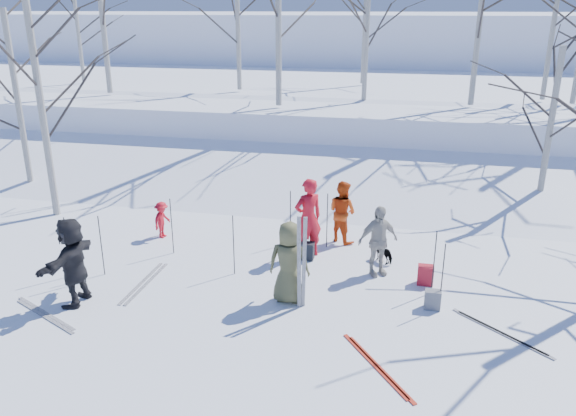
% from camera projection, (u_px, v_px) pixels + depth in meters
% --- Properties ---
extents(ground, '(120.00, 120.00, 0.00)m').
position_uv_depth(ground, '(272.00, 294.00, 11.22)').
color(ground, white).
rests_on(ground, ground).
extents(snow_ramp, '(70.00, 9.49, 4.12)m').
position_uv_depth(snow_ramp, '(326.00, 185.00, 17.61)').
color(snow_ramp, white).
rests_on(snow_ramp, ground).
extents(snow_plateau, '(70.00, 18.00, 2.20)m').
position_uv_depth(snow_plateau, '(358.00, 106.00, 26.52)').
color(snow_plateau, white).
rests_on(snow_plateau, ground).
extents(far_hill, '(90.00, 30.00, 6.00)m').
position_uv_depth(far_hill, '(385.00, 52.00, 45.49)').
color(far_hill, white).
rests_on(far_hill, ground).
extents(skier_olive_center, '(0.81, 0.53, 1.63)m').
position_uv_depth(skier_olive_center, '(289.00, 263.00, 10.69)').
color(skier_olive_center, '#4E4F2F').
rests_on(skier_olive_center, ground).
extents(skier_red_north, '(0.80, 0.76, 1.85)m').
position_uv_depth(skier_red_north, '(308.00, 218.00, 12.65)').
color(skier_red_north, red).
rests_on(skier_red_north, ground).
extents(skier_redor_behind, '(0.94, 0.90, 1.53)m').
position_uv_depth(skier_redor_behind, '(342.00, 212.00, 13.52)').
color(skier_redor_behind, '#D04410').
rests_on(skier_redor_behind, ground).
extents(skier_red_seated, '(0.43, 0.64, 0.92)m').
position_uv_depth(skier_red_seated, '(162.00, 220.00, 13.85)').
color(skier_red_seated, red).
rests_on(skier_red_seated, ground).
extents(skier_cream_east, '(0.97, 0.80, 1.54)m').
position_uv_depth(skier_cream_east, '(378.00, 241.00, 11.80)').
color(skier_cream_east, beige).
rests_on(skier_cream_east, ground).
extents(skier_grey_west, '(0.53, 1.62, 1.74)m').
position_uv_depth(skier_grey_west, '(73.00, 261.00, 10.61)').
color(skier_grey_west, black).
rests_on(skier_grey_west, ground).
extents(dog, '(0.57, 0.53, 0.45)m').
position_uv_depth(dog, '(385.00, 252.00, 12.58)').
color(dog, black).
rests_on(dog, ground).
extents(upright_ski_left, '(0.08, 0.16, 1.90)m').
position_uv_depth(upright_ski_left, '(299.00, 263.00, 10.35)').
color(upright_ski_left, silver).
rests_on(upright_ski_left, ground).
extents(upright_ski_right, '(0.14, 0.23, 1.89)m').
position_uv_depth(upright_ski_right, '(304.00, 263.00, 10.36)').
color(upright_ski_right, silver).
rests_on(upright_ski_right, ground).
extents(ski_pair_a, '(0.22, 1.90, 0.02)m').
position_uv_depth(ski_pair_a, '(144.00, 283.00, 11.64)').
color(ski_pair_a, silver).
rests_on(ski_pair_a, ground).
extents(ski_pair_b, '(1.70, 2.06, 0.02)m').
position_uv_depth(ski_pair_b, '(45.00, 315.00, 10.44)').
color(ski_pair_b, silver).
rests_on(ski_pair_b, ground).
extents(ski_pair_c, '(2.00, 2.09, 0.02)m').
position_uv_depth(ski_pair_c, '(377.00, 366.00, 8.93)').
color(ski_pair_c, red).
rests_on(ski_pair_c, ground).
extents(ski_pair_d, '(2.08, 2.10, 0.02)m').
position_uv_depth(ski_pair_d, '(501.00, 333.00, 9.86)').
color(ski_pair_d, silver).
rests_on(ski_pair_d, ground).
extents(ski_pole_a, '(0.02, 0.02, 1.34)m').
position_uv_depth(ski_pole_a, '(290.00, 217.00, 13.40)').
color(ski_pole_a, black).
rests_on(ski_pole_a, ground).
extents(ski_pole_b, '(0.02, 0.02, 1.34)m').
position_uv_depth(ski_pole_b, '(234.00, 245.00, 11.84)').
color(ski_pole_b, black).
rests_on(ski_pole_b, ground).
extents(ski_pole_c, '(0.02, 0.02, 1.34)m').
position_uv_depth(ski_pole_c, '(68.00, 247.00, 11.73)').
color(ski_pole_c, black).
rests_on(ski_pole_c, ground).
extents(ski_pole_d, '(0.02, 0.02, 1.34)m').
position_uv_depth(ski_pole_d, '(434.00, 263.00, 11.02)').
color(ski_pole_d, black).
rests_on(ski_pole_d, ground).
extents(ski_pole_e, '(0.02, 0.02, 1.34)m').
position_uv_depth(ski_pole_e, '(327.00, 221.00, 13.20)').
color(ski_pole_e, black).
rests_on(ski_pole_e, ground).
extents(ski_pole_f, '(0.02, 0.02, 1.34)m').
position_uv_depth(ski_pole_f, '(442.00, 277.00, 10.45)').
color(ski_pole_f, black).
rests_on(ski_pole_f, ground).
extents(ski_pole_g, '(0.02, 0.02, 1.34)m').
position_uv_depth(ski_pole_g, '(82.00, 253.00, 11.48)').
color(ski_pole_g, black).
rests_on(ski_pole_g, ground).
extents(ski_pole_h, '(0.02, 0.02, 1.34)m').
position_uv_depth(ski_pole_h, '(310.00, 226.00, 12.90)').
color(ski_pole_h, black).
rests_on(ski_pole_h, ground).
extents(ski_pole_i, '(0.02, 0.02, 1.34)m').
position_uv_depth(ski_pole_i, '(172.00, 226.00, 12.86)').
color(ski_pole_i, black).
rests_on(ski_pole_i, ground).
extents(ski_pole_j, '(0.02, 0.02, 1.34)m').
position_uv_depth(ski_pole_j, '(101.00, 246.00, 11.81)').
color(ski_pole_j, black).
rests_on(ski_pole_j, ground).
extents(backpack_red, '(0.32, 0.22, 0.42)m').
position_uv_depth(backpack_red, '(425.00, 275.00, 11.54)').
color(backpack_red, '#AA1A27').
rests_on(backpack_red, ground).
extents(backpack_grey, '(0.30, 0.20, 0.38)m').
position_uv_depth(backpack_grey, '(433.00, 300.00, 10.61)').
color(backpack_grey, slate).
rests_on(backpack_grey, ground).
extents(backpack_dark, '(0.34, 0.24, 0.40)m').
position_uv_depth(backpack_dark, '(306.00, 251.00, 12.71)').
color(backpack_dark, black).
rests_on(backpack_dark, ground).
extents(birch_plateau_b, '(4.15, 4.15, 5.07)m').
position_uv_depth(birch_plateau_b, '(553.00, 28.00, 19.88)').
color(birch_plateau_b, silver).
rests_on(birch_plateau_b, snow_plateau).
extents(birch_plateau_c, '(4.24, 4.24, 5.21)m').
position_uv_depth(birch_plateau_c, '(238.00, 23.00, 22.40)').
color(birch_plateau_c, silver).
rests_on(birch_plateau_c, snow_plateau).
extents(birch_plateau_d, '(4.24, 4.24, 5.20)m').
position_uv_depth(birch_plateau_d, '(365.00, 22.00, 24.29)').
color(birch_plateau_d, silver).
rests_on(birch_plateau_d, snow_plateau).
extents(birch_plateau_f, '(3.72, 3.72, 4.46)m').
position_uv_depth(birch_plateau_f, '(78.00, 31.00, 25.04)').
color(birch_plateau_f, silver).
rests_on(birch_plateau_f, snow_plateau).
extents(birch_plateau_i, '(4.99, 4.99, 6.28)m').
position_uv_depth(birch_plateau_i, '(278.00, 10.00, 18.46)').
color(birch_plateau_i, silver).
rests_on(birch_plateau_i, snow_plateau).
extents(birch_plateau_j, '(4.89, 4.89, 6.13)m').
position_uv_depth(birch_plateau_j, '(481.00, 12.00, 18.57)').
color(birch_plateau_j, silver).
rests_on(birch_plateau_j, snow_plateau).
extents(birch_plateau_l, '(4.10, 4.10, 5.00)m').
position_uv_depth(birch_plateau_l, '(367.00, 29.00, 19.86)').
color(birch_plateau_l, silver).
rests_on(birch_plateau_l, snow_plateau).
extents(birch_edge_a, '(4.73, 4.73, 5.90)m').
position_uv_depth(birch_edge_a, '(41.00, 108.00, 14.55)').
color(birch_edge_a, silver).
rests_on(birch_edge_a, ground).
extents(birch_edge_d, '(4.39, 4.39, 5.41)m').
position_uv_depth(birch_edge_d, '(18.00, 103.00, 16.77)').
color(birch_edge_d, silver).
rests_on(birch_edge_d, ground).
extents(birch_edge_e, '(3.75, 3.75, 4.50)m').
position_uv_depth(birch_edge_e, '(549.00, 133.00, 14.97)').
color(birch_edge_e, silver).
rests_on(birch_edge_e, ground).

